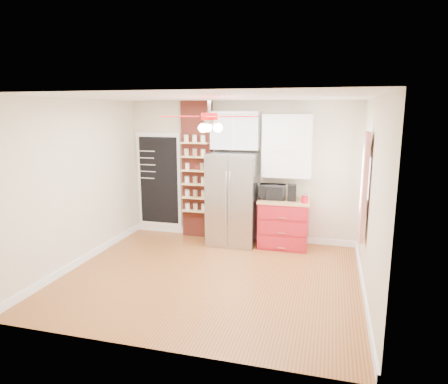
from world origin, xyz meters
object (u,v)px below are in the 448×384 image
(fridge, at_px, (233,199))
(ceiling_fan, at_px, (209,117))
(toaster_oven, at_px, (272,192))
(canister_left, at_px, (305,199))
(coffee_maker, at_px, (292,193))
(red_cabinet, at_px, (284,223))
(pantry_jar_oats, at_px, (187,167))

(fridge, height_order, ceiling_fan, ceiling_fan)
(toaster_oven, height_order, canister_left, toaster_oven)
(coffee_maker, height_order, canister_left, coffee_maker)
(fridge, xyz_separation_m, canister_left, (1.34, -0.11, 0.10))
(red_cabinet, bearing_deg, pantry_jar_oats, 177.88)
(ceiling_fan, height_order, canister_left, ceiling_fan)
(ceiling_fan, bearing_deg, toaster_oven, 68.17)
(fridge, distance_m, canister_left, 1.35)
(fridge, xyz_separation_m, pantry_jar_oats, (-0.95, 0.12, 0.56))
(coffee_maker, distance_m, pantry_jar_oats, 2.08)
(red_cabinet, height_order, toaster_oven, toaster_oven)
(red_cabinet, xyz_separation_m, coffee_maker, (0.13, -0.01, 0.60))
(ceiling_fan, bearing_deg, coffee_maker, 57.90)
(red_cabinet, relative_size, pantry_jar_oats, 7.61)
(coffee_maker, bearing_deg, fridge, 175.19)
(ceiling_fan, bearing_deg, fridge, 91.76)
(fridge, bearing_deg, ceiling_fan, -88.24)
(fridge, relative_size, coffee_maker, 5.93)
(ceiling_fan, relative_size, pantry_jar_oats, 11.34)
(pantry_jar_oats, bearing_deg, coffee_maker, -2.24)
(fridge, relative_size, pantry_jar_oats, 14.18)
(red_cabinet, relative_size, canister_left, 6.51)
(toaster_oven, bearing_deg, fridge, -177.75)
(toaster_oven, bearing_deg, ceiling_fan, -115.46)
(toaster_oven, bearing_deg, canister_left, -20.77)
(canister_left, bearing_deg, red_cabinet, 156.36)
(ceiling_fan, height_order, pantry_jar_oats, ceiling_fan)
(fridge, relative_size, canister_left, 12.12)
(fridge, height_order, pantry_jar_oats, fridge)
(canister_left, bearing_deg, pantry_jar_oats, 174.19)
(coffee_maker, xyz_separation_m, canister_left, (0.24, -0.15, -0.08))
(red_cabinet, xyz_separation_m, canister_left, (0.37, -0.16, 0.52))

